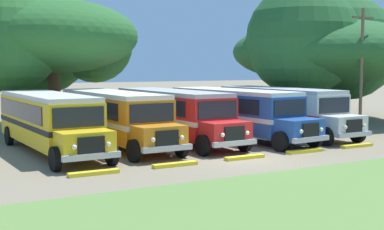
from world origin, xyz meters
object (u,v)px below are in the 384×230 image
Objects in this scene: utility_pole at (362,66)px; parked_bus_slot_3 at (236,111)px; parked_bus_slot_2 at (174,113)px; secondary_tree at (323,48)px; broad_shade_tree at (46,40)px; parked_bus_slot_0 at (49,120)px; parked_bus_slot_1 at (115,116)px; parked_bus_slot_4 at (282,108)px.

parked_bus_slot_3 is at bearing 171.05° from utility_pole.
parked_bus_slot_2 is 16.70m from secondary_tree.
parked_bus_slot_2 is 0.89× the size of broad_shade_tree.
utility_pole reaches higher than parked_bus_slot_2.
parked_bus_slot_0 is 6.94m from parked_bus_slot_2.
utility_pole is (15.61, -2.22, 2.56)m from parked_bus_slot_1.
secondary_tree is (8.31, 5.38, 3.95)m from parked_bus_slot_4.
parked_bus_slot_3 is at bearing 81.21° from parked_bus_slot_1.
broad_shade_tree is (-11.70, 10.11, 4.30)m from parked_bus_slot_4.
parked_bus_slot_1 is 1.40× the size of utility_pole.
parked_bus_slot_1 is 1.00× the size of parked_bus_slot_2.
parked_bus_slot_4 is at bearing 84.28° from parked_bus_slot_2.
parked_bus_slot_2 is at bearing -64.73° from broad_shade_tree.
parked_bus_slot_3 is 13.85m from broad_shade_tree.
broad_shade_tree reaches higher than parked_bus_slot_4.
parked_bus_slot_4 is at bearing 84.87° from parked_bus_slot_1.
parked_bus_slot_2 is (3.43, -0.12, 0.00)m from parked_bus_slot_1.
utility_pole is at bearing 78.56° from parked_bus_slot_2.
parked_bus_slot_4 is (3.56, 0.24, 0.00)m from parked_bus_slot_3.
parked_bus_slot_0 is at bearing -92.51° from parked_bus_slot_4.
broad_shade_tree is (-8.14, 10.35, 4.30)m from parked_bus_slot_3.
secondary_tree is at bearing 64.71° from utility_pole.
parked_bus_slot_1 is 10.62m from parked_bus_slot_4.
utility_pole is at bearing 80.17° from parked_bus_slot_1.
utility_pole is at bearing 71.07° from parked_bus_slot_4.
parked_bus_slot_2 is at bearing 90.04° from parked_bus_slot_0.
broad_shade_tree reaches higher than parked_bus_slot_3.
broad_shade_tree is 20.56m from secondary_tree.
parked_bus_slot_3 is at bearing -154.64° from secondary_tree.
parked_bus_slot_1 is 10.46m from broad_shade_tree.
broad_shade_tree is at bearing 145.01° from utility_pole.
parked_bus_slot_2 is at bearing 86.31° from parked_bus_slot_1.
broad_shade_tree is 20.47m from utility_pole.
parked_bus_slot_3 is 0.73× the size of secondary_tree.
secondary_tree reaches higher than broad_shade_tree.
utility_pole reaches higher than parked_bus_slot_3.
broad_shade_tree is (-1.10, 9.48, 4.30)m from parked_bus_slot_1.
broad_shade_tree is at bearing 164.46° from parked_bus_slot_0.
parked_bus_slot_3 is (3.61, -0.75, 0.00)m from parked_bus_slot_2.
parked_bus_slot_0 and parked_bus_slot_2 have the same top height.
parked_bus_slot_0 is at bearing -103.79° from broad_shade_tree.
utility_pole is at bearing 82.61° from parked_bus_slot_0.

